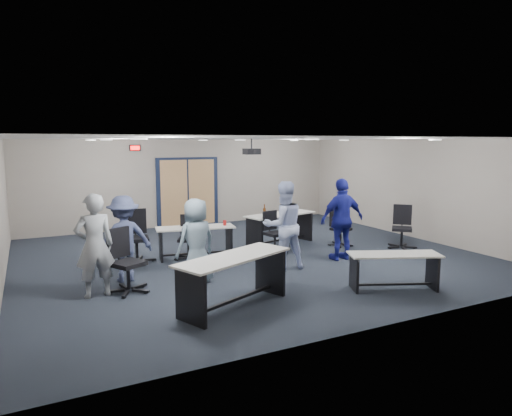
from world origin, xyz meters
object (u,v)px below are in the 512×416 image
table_front_left (234,272)px  table_front_right (394,265)px  table_back_left (196,236)px  chair_back_c (275,232)px  chair_loose_right (402,227)px  person_back (124,239)px  chair_loose_left (128,261)px  person_gray (95,246)px  chair_back_b (188,237)px  person_plaid (196,241)px  chair_back_a (136,237)px  table_back_right (280,223)px  person_lightblue (284,225)px  person_navy (342,219)px  chair_back_d (341,228)px

table_front_left → table_front_right: table_front_left is taller
table_back_left → chair_back_c: chair_back_c is taller
chair_loose_right → person_back: person_back is taller
table_back_left → chair_loose_left: (-1.87, -1.78, 0.07)m
person_gray → chair_back_b: bearing=-147.4°
chair_back_b → person_plaid: (-0.42, -1.74, 0.30)m
table_front_right → chair_back_a: 5.39m
table_back_left → table_back_right: table_back_right is taller
chair_back_c → person_plaid: size_ratio=0.61×
table_back_left → table_back_right: (2.40, 0.34, 0.06)m
chair_loose_left → chair_loose_right: size_ratio=1.05×
table_back_left → chair_back_a: size_ratio=1.58×
chair_back_a → chair_loose_right: (6.18, -1.56, -0.05)m
chair_back_c → chair_loose_left: bearing=-169.1°
table_back_left → person_lightblue: size_ratio=1.00×
chair_back_b → person_back: (-1.59, -1.01, 0.32)m
person_navy → person_gray: bearing=3.9°
table_front_right → chair_back_d: 3.47m
person_gray → chair_loose_left: bearing=174.1°
person_back → chair_back_d: bearing=-176.6°
chair_back_c → person_navy: 1.67m
table_front_right → person_gray: size_ratio=0.95×
chair_back_c → person_lightblue: person_lightblue is taller
chair_loose_right → person_gray: size_ratio=0.60×
chair_loose_left → person_gray: size_ratio=0.63×
person_navy → person_back: bearing=-4.6°
person_gray → person_plaid: size_ratio=1.12×
table_front_left → table_back_left: 3.31m
chair_back_d → chair_loose_right: (1.18, -0.90, 0.06)m
chair_back_c → person_plaid: bearing=-159.9°
table_front_right → chair_back_c: chair_back_c is taller
table_back_right → person_navy: person_navy is taller
table_front_left → chair_back_b: size_ratio=2.19×
table_back_left → person_back: person_back is taller
table_back_right → person_lightblue: 2.31m
chair_loose_left → person_gray: person_gray is taller
chair_back_a → person_lightblue: bearing=-26.4°
person_lightblue → person_navy: bearing=-172.2°
table_back_right → chair_loose_right: size_ratio=1.93×
table_back_left → person_lightblue: 2.19m
chair_loose_left → person_plaid: 1.28m
table_front_left → chair_back_a: size_ratio=1.86×
table_front_left → chair_back_c: (2.37, 2.92, -0.08)m
table_back_right → person_navy: size_ratio=1.13×
person_plaid → chair_back_a: bearing=-83.6°
chair_back_a → person_navy: (4.18, -1.77, 0.33)m
table_front_right → chair_back_d: (1.28, 3.23, 0.02)m
chair_back_d → chair_loose_left: bearing=176.0°
table_front_left → chair_loose_left: 2.02m
chair_back_b → person_navy: bearing=-0.2°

